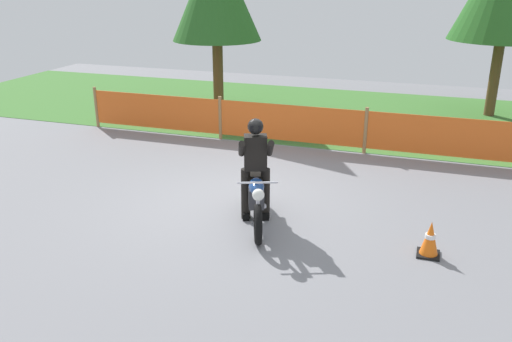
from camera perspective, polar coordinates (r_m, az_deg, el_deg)
ground at (r=9.45m, az=-1.87°, el=-3.44°), size 24.00×24.00×0.02m
grass_verge at (r=15.64m, az=6.73°, el=6.23°), size 24.00×6.62×0.01m
barrier_fence at (r=12.39m, az=3.63°, el=5.10°), size 10.45×0.08×1.05m
motorcycle_lead at (r=8.50m, az=0.02°, el=-2.78°), size 0.90×1.93×0.96m
rider_lead at (r=8.53m, az=-0.06°, el=0.81°), size 0.68×0.77×1.69m
traffic_cone at (r=8.05m, az=18.05°, el=-6.90°), size 0.32×0.32×0.53m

